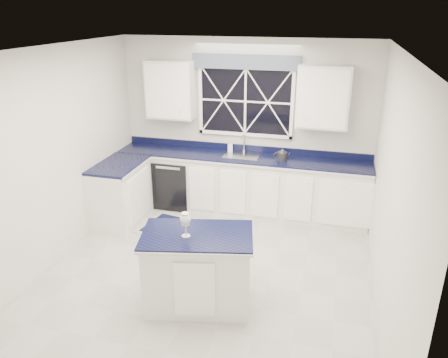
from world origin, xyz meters
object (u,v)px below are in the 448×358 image
(dishwasher, at_px, (176,181))
(faucet, at_px, (244,143))
(island, at_px, (198,269))
(soap_bottle, at_px, (230,146))
(wine_glass, at_px, (185,220))
(kettle, at_px, (282,155))

(dishwasher, bearing_deg, faucet, 10.02)
(faucet, relative_size, island, 0.23)
(island, height_order, soap_bottle, soap_bottle)
(wine_glass, xyz_separation_m, soap_bottle, (-0.21, 2.75, -0.04))
(wine_glass, bearing_deg, soap_bottle, 94.30)
(faucet, bearing_deg, island, -88.39)
(kettle, relative_size, wine_glass, 0.93)
(dishwasher, distance_m, soap_bottle, 1.09)
(kettle, xyz_separation_m, wine_glass, (-0.66, -2.50, 0.04))
(kettle, bearing_deg, faucet, 145.36)
(dishwasher, relative_size, wine_glass, 3.05)
(dishwasher, bearing_deg, kettle, -0.82)
(dishwasher, distance_m, faucet, 1.31)
(faucet, height_order, island, faucet)
(wine_glass, distance_m, soap_bottle, 2.75)
(island, distance_m, kettle, 2.56)
(island, distance_m, wine_glass, 0.63)
(kettle, height_order, wine_glass, wine_glass)
(dishwasher, height_order, wine_glass, wine_glass)
(soap_bottle, bearing_deg, kettle, -15.67)
(kettle, xyz_separation_m, soap_bottle, (-0.87, 0.24, 0.00))
(dishwasher, height_order, faucet, faucet)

